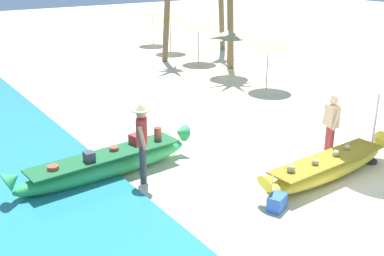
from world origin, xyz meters
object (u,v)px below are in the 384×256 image
Objects in this scene: boat_yellow_foreground at (328,167)px; person_tourist_customer at (331,124)px; boat_green_midground at (107,164)px; cooler_box at (277,202)px; person_vendor_hatted at (142,138)px; patio_umbrella_large at (382,75)px.

person_tourist_customer is at bearing 39.43° from boat_yellow_foreground.
cooler_box is at bearing -56.70° from boat_green_midground.
person_tourist_customer is 3.06m from cooler_box.
boat_green_midground is 1.15m from person_vendor_hatted.
boat_yellow_foreground is 2.31× the size of person_vendor_hatted.
boat_green_midground is 5.41m from person_tourist_customer.
boat_green_midground is at bearing 129.14° from person_vendor_hatted.
boat_yellow_foreground is at bearing -32.35° from person_vendor_hatted.
boat_green_midground is at bearing 155.92° from person_tourist_customer.
cooler_box is (1.58, -2.58, -0.89)m from person_vendor_hatted.
person_vendor_hatted is 4.61m from person_tourist_customer.
boat_green_midground is at bearing 100.67° from cooler_box.
person_tourist_customer is at bearing -1.59° from cooler_box.
boat_green_midground is 2.80× the size of person_tourist_customer.
person_tourist_customer is at bearing -19.16° from person_vendor_hatted.
cooler_box is (-2.77, -1.06, -0.77)m from person_tourist_customer.
patio_umbrella_large reaches higher than boat_yellow_foreground.
patio_umbrella_large is at bearing -16.71° from cooler_box.
cooler_box is (-1.91, -0.36, -0.12)m from boat_yellow_foreground.
person_tourist_customer is (0.85, 0.70, 0.65)m from boat_yellow_foreground.
person_vendor_hatted is at bearing 147.65° from boat_yellow_foreground.
boat_yellow_foreground reaches higher than cooler_box.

